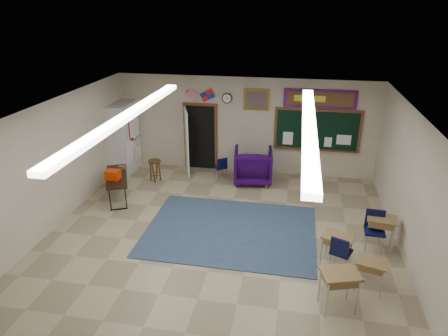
% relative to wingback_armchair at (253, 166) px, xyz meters
% --- Properties ---
extents(floor, '(9.00, 9.00, 0.00)m').
position_rel_wingback_armchair_xyz_m(floor, '(-0.38, -3.71, -0.52)').
color(floor, tan).
rests_on(floor, ground).
extents(back_wall, '(8.00, 0.04, 3.00)m').
position_rel_wingback_armchair_xyz_m(back_wall, '(-0.38, 0.79, 0.98)').
color(back_wall, beige).
rests_on(back_wall, floor).
extents(left_wall, '(0.04, 9.00, 3.00)m').
position_rel_wingback_armchair_xyz_m(left_wall, '(-4.38, -3.71, 0.98)').
color(left_wall, beige).
rests_on(left_wall, floor).
extents(right_wall, '(0.04, 9.00, 3.00)m').
position_rel_wingback_armchair_xyz_m(right_wall, '(3.62, -3.71, 0.98)').
color(right_wall, beige).
rests_on(right_wall, floor).
extents(ceiling, '(8.00, 9.00, 0.04)m').
position_rel_wingback_armchair_xyz_m(ceiling, '(-0.38, -3.71, 2.48)').
color(ceiling, '#B9B9B5').
rests_on(ceiling, back_wall).
extents(area_rug, '(4.00, 3.00, 0.02)m').
position_rel_wingback_armchair_xyz_m(area_rug, '(-0.18, -2.91, -0.51)').
color(area_rug, '#354866').
rests_on(area_rug, floor).
extents(fluorescent_strips, '(3.86, 6.00, 0.10)m').
position_rel_wingback_armchair_xyz_m(fluorescent_strips, '(-0.38, -3.71, 2.42)').
color(fluorescent_strips, white).
rests_on(fluorescent_strips, ceiling).
extents(doorway, '(1.10, 0.89, 2.16)m').
position_rel_wingback_armchair_xyz_m(doorway, '(-1.89, 0.65, 0.54)').
color(doorway, black).
rests_on(doorway, back_wall).
extents(chalkboard, '(2.55, 0.14, 1.30)m').
position_rel_wingback_armchair_xyz_m(chalkboard, '(1.82, 0.76, 0.95)').
color(chalkboard, brown).
rests_on(chalkboard, back_wall).
extents(bulletin_board, '(2.10, 0.05, 0.55)m').
position_rel_wingback_armchair_xyz_m(bulletin_board, '(1.82, 0.76, 1.93)').
color(bulletin_board, maroon).
rests_on(bulletin_board, back_wall).
extents(framed_art_print, '(0.75, 0.05, 0.65)m').
position_rel_wingback_armchair_xyz_m(framed_art_print, '(-0.03, 0.76, 1.83)').
color(framed_art_print, olive).
rests_on(framed_art_print, back_wall).
extents(wall_clock, '(0.32, 0.05, 0.32)m').
position_rel_wingback_armchair_xyz_m(wall_clock, '(-0.93, 0.76, 1.83)').
color(wall_clock, black).
rests_on(wall_clock, back_wall).
extents(wall_flags, '(1.16, 0.06, 0.70)m').
position_rel_wingback_armchair_xyz_m(wall_flags, '(-1.78, 0.73, 1.96)').
color(wall_flags, red).
rests_on(wall_flags, back_wall).
extents(storage_cabinet, '(0.59, 1.25, 2.20)m').
position_rel_wingback_armchair_xyz_m(storage_cabinet, '(-4.10, 0.14, 0.58)').
color(storage_cabinet, silver).
rests_on(storage_cabinet, floor).
extents(wingback_armchair, '(1.23, 1.26, 1.03)m').
position_rel_wingback_armchair_xyz_m(wingback_armchair, '(0.00, 0.00, 0.00)').
color(wingback_armchair, '#1F0538').
rests_on(wingback_armchair, floor).
extents(student_chair_reading, '(0.50, 0.50, 0.72)m').
position_rel_wingback_armchair_xyz_m(student_chair_reading, '(-1.01, 0.03, -0.16)').
color(student_chair_reading, black).
rests_on(student_chair_reading, floor).
extents(student_chair_desk_a, '(0.53, 0.53, 0.81)m').
position_rel_wingback_armchair_xyz_m(student_chair_desk_a, '(2.25, -3.96, -0.11)').
color(student_chair_desk_a, black).
rests_on(student_chair_desk_a, floor).
extents(student_chair_desk_b, '(0.47, 0.47, 0.90)m').
position_rel_wingback_armchair_xyz_m(student_chair_desk_b, '(3.01, -3.11, -0.07)').
color(student_chair_desk_b, black).
rests_on(student_chair_desk_b, floor).
extents(student_desk_front_left, '(0.72, 0.63, 0.71)m').
position_rel_wingback_armchair_xyz_m(student_desk_front_left, '(2.17, -3.85, -0.12)').
color(student_desk_front_left, '#9C7948').
rests_on(student_desk_front_left, floor).
extents(student_desk_front_right, '(0.69, 0.56, 0.75)m').
position_rel_wingback_armchair_xyz_m(student_desk_front_right, '(3.16, -2.98, -0.10)').
color(student_desk_front_right, '#9C7948').
rests_on(student_desk_front_right, floor).
extents(student_desk_back_left, '(0.76, 0.66, 0.78)m').
position_rel_wingback_armchair_xyz_m(student_desk_back_left, '(2.11, -5.13, -0.08)').
color(student_desk_back_left, '#9C7948').
rests_on(student_desk_back_left, floor).
extents(student_desk_back_right, '(0.62, 0.52, 0.64)m').
position_rel_wingback_armchair_xyz_m(student_desk_back_right, '(2.74, -4.50, -0.16)').
color(student_desk_back_right, '#9C7948').
rests_on(student_desk_back_right, floor).
extents(folding_table, '(1.17, 1.70, 0.93)m').
position_rel_wingback_armchair_xyz_m(folding_table, '(-3.54, -1.78, -0.15)').
color(folding_table, black).
rests_on(folding_table, floor).
extents(wooden_stool, '(0.38, 0.38, 0.66)m').
position_rel_wingback_armchair_xyz_m(wooden_stool, '(-2.92, -0.49, -0.17)').
color(wooden_stool, '#4A2D16').
rests_on(wooden_stool, floor).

